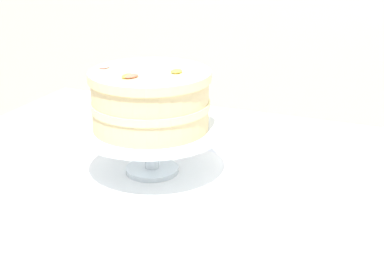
% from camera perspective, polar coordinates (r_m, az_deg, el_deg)
% --- Properties ---
extents(dining_table, '(1.40, 1.00, 0.74)m').
position_cam_1_polar(dining_table, '(1.18, 2.46, -10.41)').
color(dining_table, white).
rests_on(dining_table, ground).
extents(linen_napkin, '(0.36, 0.36, 0.00)m').
position_cam_1_polar(linen_napkin, '(1.23, -3.87, -4.31)').
color(linen_napkin, white).
rests_on(linen_napkin, dining_table).
extents(cake_stand, '(0.29, 0.29, 0.10)m').
position_cam_1_polar(cake_stand, '(1.20, -3.96, -0.76)').
color(cake_stand, silver).
rests_on(cake_stand, linen_napkin).
extents(layer_cake, '(0.24, 0.24, 0.13)m').
position_cam_1_polar(layer_cake, '(1.18, -4.05, 2.73)').
color(layer_cake, beige).
rests_on(layer_cake, cake_stand).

